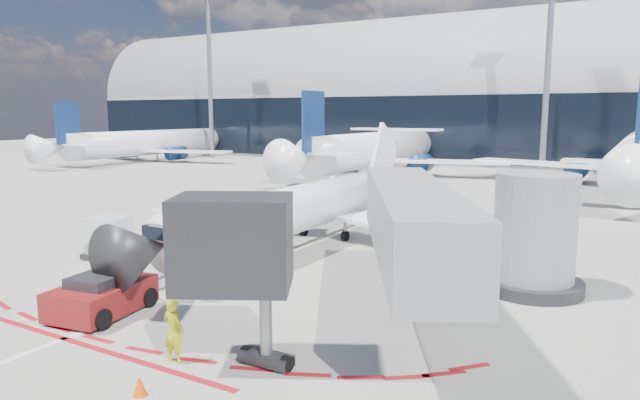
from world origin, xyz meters
The scene contains 15 objects.
ground centered at (0.00, 0.00, 0.00)m, with size 260.00×260.00×0.00m, color slate.
apron_centerline centered at (0.00, 2.00, 0.01)m, with size 0.25×40.00×0.01m, color silver.
apron_stop_bar centered at (0.00, -11.50, 0.01)m, with size 14.00×0.25×0.01m, color maroon.
terminal_building centered at (0.00, 64.97, 8.52)m, with size 150.00×24.15×24.00m.
jet_bridge centered at (9.79, -3.01, 3.01)m, with size 10.03×15.20×4.90m.
light_mast_west centered at (-45.00, 48.00, 12.50)m, with size 0.70×0.70×25.00m, color gray.
light_mast_centre centered at (5.00, 48.00, 12.50)m, with size 0.70×0.70×25.00m, color gray.
regional_jet centered at (-0.10, 4.30, 2.18)m, with size 21.13×26.06×6.53m.
pushback_tug centered at (-0.83, -9.34, 0.66)m, with size 2.91×5.83×1.49m.
ramp_worker centered at (4.29, -10.97, 0.96)m, with size 0.70×0.46×1.91m, color #C2D816.
uld_container centered at (-7.15, -3.69, 1.01)m, with size 2.55×2.32×2.04m.
safety_cone_left centered at (-8.62, -2.92, 0.24)m, with size 0.35×0.35×0.49m, color #F84005.
safety_cone_right centered at (4.96, -12.90, 0.26)m, with size 0.37×0.37×0.52m, color #F84005.
bg_airliner_0 centered at (-49.56, 39.46, 5.33)m, with size 32.94×34.87×10.66m, color white, non-canonical shape.
bg_airliner_1 centered at (-12.21, 39.86, 5.76)m, with size 35.62×37.71×11.52m, color white, non-canonical shape.
Camera 1 is at (15.81, -22.41, 7.17)m, focal length 32.00 mm.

